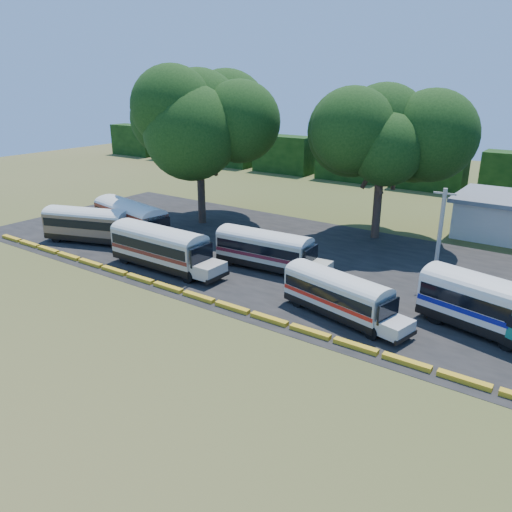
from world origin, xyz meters
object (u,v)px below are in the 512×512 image
Objects in this scene: bus_cream_west at (161,245)px; bus_beige at (90,223)px; tree_west at (198,116)px; bus_white_red at (339,293)px; bus_red at (132,218)px.

bus_beige is at bearing 174.63° from bus_cream_west.
bus_beige is 0.65× the size of tree_west.
bus_white_red is at bearing 1.59° from bus_cream_west.
tree_west reaches higher than bus_beige.
bus_cream_west is 16.77m from tree_west.
tree_west is (-22.27, 12.19, 9.51)m from bus_white_red.
bus_cream_west reaches higher than bus_beige.
bus_red is 1.23× the size of bus_white_red.
bus_red reaches higher than bus_cream_west.
tree_west is (4.10, 11.33, 9.29)m from bus_beige.
bus_beige is 3.88m from bus_red.
bus_white_red is (26.37, -0.86, -0.22)m from bus_beige.
bus_red is 12.42m from tree_west.
bus_red is 0.72× the size of tree_west.
bus_beige is 26.39m from bus_white_red.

